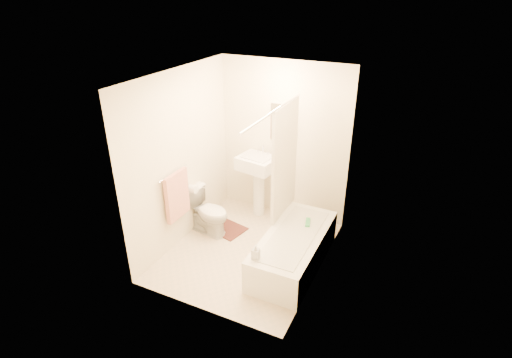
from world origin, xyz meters
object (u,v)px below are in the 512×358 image
at_px(bathtub, 294,250).
at_px(sink, 258,184).
at_px(bath_mat, 226,228).
at_px(toilet, 208,212).
at_px(soap_bottle, 256,252).

bearing_deg(bathtub, sink, 135.52).
bearing_deg(sink, bath_mat, -103.23).
relative_size(toilet, bath_mat, 1.24).
bearing_deg(soap_bottle, sink, 114.43).
bearing_deg(soap_bottle, bath_mat, 134.78).
bearing_deg(bathtub, soap_bottle, -110.31).
bearing_deg(bath_mat, bathtub, -15.46).
distance_m(toilet, sink, 0.91).
xyz_separation_m(toilet, soap_bottle, (1.17, -0.82, 0.20)).
bearing_deg(bath_mat, soap_bottle, -45.22).
height_order(sink, soap_bottle, sink).
bearing_deg(sink, toilet, -111.37).
relative_size(bath_mat, soap_bottle, 2.96).
distance_m(sink, bathtub, 1.37).
bearing_deg(bath_mat, toilet, -142.03).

